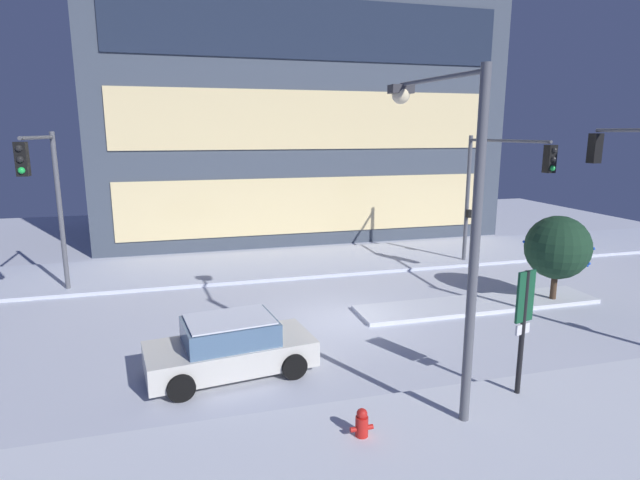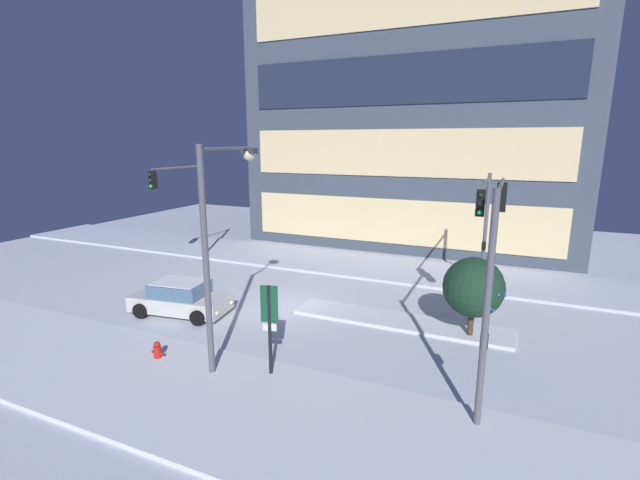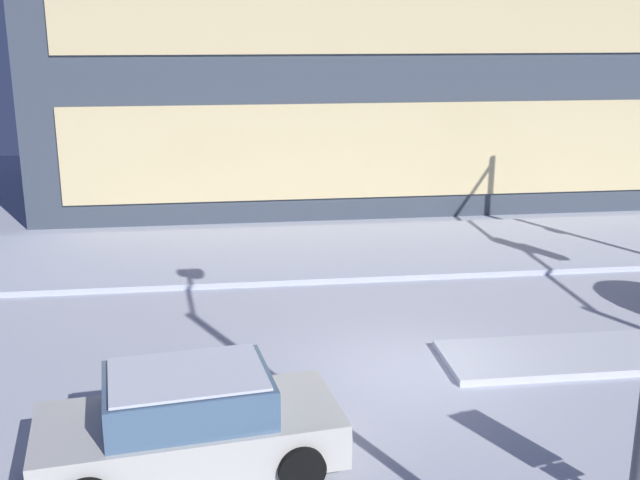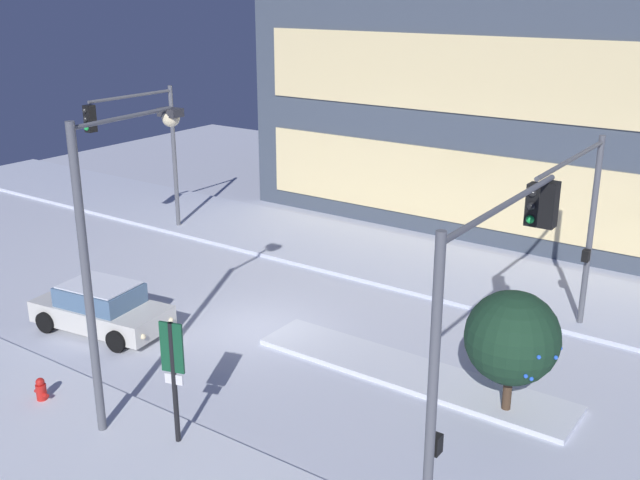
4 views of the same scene
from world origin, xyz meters
The scene contains 12 objects.
ground centered at (0.00, 0.00, 0.00)m, with size 52.00×52.00×0.00m, color silver.
curb_strip_near centered at (0.00, -7.69, 0.07)m, with size 52.00×5.20×0.14m, color silver.
curb_strip_far centered at (0.00, 7.69, 0.07)m, with size 52.00×5.20×0.14m, color silver.
median_strip centered at (5.24, 0.14, 0.07)m, with size 9.00×1.80×0.14m, color silver.
car_near centered at (-3.85, -2.75, 0.71)m, with size 4.50×2.52×1.49m.
traffic_light_corner_far_left centered at (-9.31, 4.13, 4.30)m, with size 0.32×4.51×6.15m.
traffic_light_corner_near_right centered at (8.82, -3.77, 4.43)m, with size 0.32×5.59×6.39m.
traffic_light_corner_far_right centered at (8.07, 3.66, 4.18)m, with size 0.32×5.69×5.98m.
street_lamp_arched centered at (0.59, -5.54, 4.87)m, with size 0.69×3.42×7.39m.
fire_hydrant centered at (-1.62, -6.51, 0.35)m, with size 0.48×0.26×0.74m.
parking_info_sign centered at (2.50, -5.83, 1.98)m, with size 0.55×0.21×3.10m.
decorated_tree_median centered at (8.11, -0.20, 2.06)m, with size 2.33×2.29×3.21m.
Camera 2 is at (9.16, -17.01, 7.45)m, focal length 24.64 mm.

